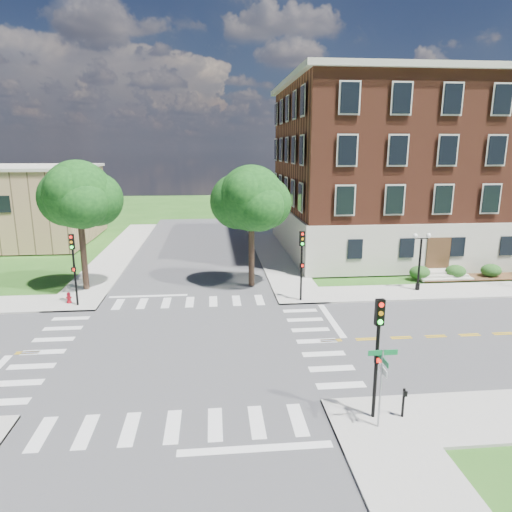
{
  "coord_description": "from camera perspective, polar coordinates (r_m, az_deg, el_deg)",
  "views": [
    {
      "loc": [
        1.67,
        -22.74,
        10.31
      ],
      "look_at": [
        4.54,
        7.04,
        3.2
      ],
      "focal_mm": 32.0,
      "sensor_mm": 36.0,
      "label": 1
    }
  ],
  "objects": [
    {
      "name": "sidewalk_nw",
      "position": [
        43.0,
        -28.69,
        -2.1
      ],
      "size": [
        34.0,
        34.0,
        0.12
      ],
      "color": "#9E9B93",
      "rests_on": "ground"
    },
    {
      "name": "road_ew",
      "position": [
        25.02,
        -9.02,
        -11.13
      ],
      "size": [
        90.0,
        12.0,
        0.01
      ],
      "primitive_type": "cube",
      "color": "#3D3D3F",
      "rests_on": "ground"
    },
    {
      "name": "stop_bar_east",
      "position": [
        28.63,
        9.39,
        -7.93
      ],
      "size": [
        0.4,
        5.5,
        0.0
      ],
      "primitive_type": "cube",
      "color": "silver",
      "rests_on": "ground"
    },
    {
      "name": "street_sign_pole",
      "position": [
        17.76,
        15.44,
        -13.94
      ],
      "size": [
        1.1,
        1.1,
        3.1
      ],
      "color": "gray",
      "rests_on": "ground"
    },
    {
      "name": "tree_d",
      "position": [
        33.49,
        -0.58,
        7.19
      ],
      "size": [
        4.83,
        4.83,
        9.03
      ],
      "color": "black",
      "rests_on": "ground"
    },
    {
      "name": "main_building",
      "position": [
        50.04,
        21.35,
        10.21
      ],
      "size": [
        30.6,
        22.4,
        16.5
      ],
      "color": "#B6B1A0",
      "rests_on": "ground"
    },
    {
      "name": "tree_c",
      "position": [
        34.87,
        -21.33,
        7.12
      ],
      "size": [
        4.85,
        4.85,
        9.41
      ],
      "color": "black",
      "rests_on": "ground"
    },
    {
      "name": "traffic_signal_nw",
      "position": [
        31.91,
        -21.85,
        -0.51
      ],
      "size": [
        0.38,
        0.46,
        4.8
      ],
      "color": "black",
      "rests_on": "ground"
    },
    {
      "name": "traffic_signal_ne",
      "position": [
        30.77,
        5.74,
        -0.09
      ],
      "size": [
        0.37,
        0.44,
        4.8
      ],
      "color": "black",
      "rests_on": "ground"
    },
    {
      "name": "crosswalk_east",
      "position": [
        25.57,
        7.59,
        -10.53
      ],
      "size": [
        2.2,
        10.2,
        0.02
      ],
      "primitive_type": null,
      "color": "silver",
      "rests_on": "ground"
    },
    {
      "name": "road_ns",
      "position": [
        25.02,
        -9.02,
        -11.12
      ],
      "size": [
        12.0,
        90.0,
        0.01
      ],
      "primitive_type": "cube",
      "color": "#3D3D3F",
      "rests_on": "ground"
    },
    {
      "name": "sidewalk_ne",
      "position": [
        41.78,
        13.83,
        -1.23
      ],
      "size": [
        34.0,
        34.0,
        0.12
      ],
      "color": "#9E9B93",
      "rests_on": "ground"
    },
    {
      "name": "push_button_post",
      "position": [
        19.3,
        17.96,
        -16.88
      ],
      "size": [
        0.14,
        0.21,
        1.2
      ],
      "color": "black",
      "rests_on": "ground"
    },
    {
      "name": "ground",
      "position": [
        25.02,
        -9.01,
        -11.14
      ],
      "size": [
        160.0,
        160.0,
        0.0
      ],
      "primitive_type": "plane",
      "color": "#255517",
      "rests_on": "ground"
    },
    {
      "name": "fire_hydrant",
      "position": [
        33.29,
        -22.35,
        -4.88
      ],
      "size": [
        0.35,
        0.35,
        0.75
      ],
      "color": "#B40D1B",
      "rests_on": "ground"
    },
    {
      "name": "traffic_signal_se",
      "position": [
        17.93,
        14.98,
        -10.53
      ],
      "size": [
        0.34,
        0.38,
        4.8
      ],
      "color": "black",
      "rests_on": "ground"
    },
    {
      "name": "twin_lamp_west",
      "position": [
        35.14,
        19.81,
        -0.24
      ],
      "size": [
        1.36,
        0.36,
        4.23
      ],
      "color": "black",
      "rests_on": "ground"
    }
  ]
}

